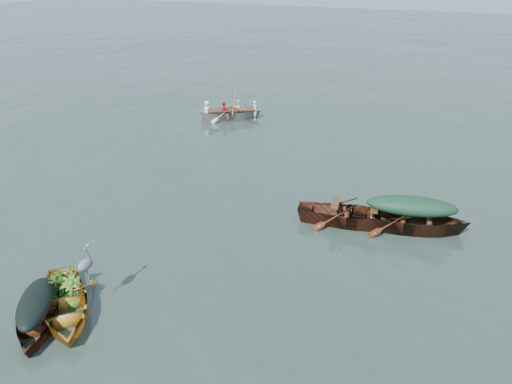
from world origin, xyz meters
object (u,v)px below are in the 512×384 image
dark_covered_boat (40,323)px  open_wooden_boat (353,225)px  yellow_dinghy (66,314)px  rowed_boat (231,119)px  green_tarp_boat (408,230)px  heron (87,271)px

dark_covered_boat → open_wooden_boat: 8.32m
yellow_dinghy → rowed_boat: rowed_boat is taller
yellow_dinghy → rowed_boat: size_ratio=0.83×
green_tarp_boat → heron: (-5.72, -6.18, 0.91)m
heron → rowed_boat: bearing=58.2°
dark_covered_boat → open_wooden_boat: open_wooden_boat is taller
open_wooden_boat → dark_covered_boat: bearing=134.2°
yellow_dinghy → open_wooden_boat: bearing=8.0°
green_tarp_boat → open_wooden_boat: size_ratio=1.01×
dark_covered_boat → green_tarp_boat: bearing=13.6°
yellow_dinghy → green_tarp_boat: bearing=1.5°
rowed_boat → heron: bearing=161.2°
open_wooden_boat → heron: bearing=134.1°
dark_covered_boat → yellow_dinghy: bearing=23.7°
rowed_boat → dark_covered_boat: bearing=158.0°
dark_covered_boat → green_tarp_boat: (6.34, 7.06, 0.00)m
yellow_dinghy → heron: 1.07m
green_tarp_boat → heron: bearing=125.6°
open_wooden_boat → heron: (-4.24, -5.87, 0.91)m
dark_covered_boat → heron: size_ratio=3.41×
green_tarp_boat → open_wooden_boat: (-1.48, -0.30, 0.00)m
dark_covered_boat → open_wooden_boat: size_ratio=0.72×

